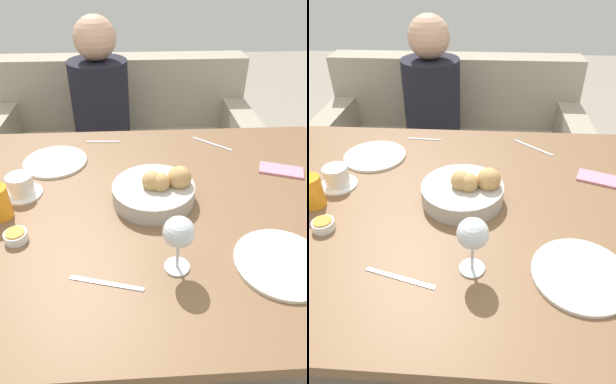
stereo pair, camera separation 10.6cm
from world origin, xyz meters
The scene contains 15 objects.
ground_plane centered at (0.00, 0.00, 0.00)m, with size 10.00×10.00×0.00m, color gray.
dining_table centered at (0.00, 0.00, 0.67)m, with size 1.54×1.05×0.76m.
couch centered at (-0.07, 1.21, 0.30)m, with size 1.60×0.70×0.85m.
seated_person centered at (-0.17, 1.05, 0.49)m, with size 0.32×0.42×1.14m.
bread_basket centered at (0.08, 0.02, 0.79)m, with size 0.26×0.26×0.11m.
plate_near_right centered at (0.37, -0.27, 0.76)m, with size 0.24×0.24×0.01m.
plate_far_center centered at (-0.28, 0.27, 0.76)m, with size 0.23×0.23×0.01m.
juice_glass centered at (-0.38, -0.03, 0.81)m, with size 0.07×0.07×0.10m.
wine_glass centered at (0.11, -0.26, 0.87)m, with size 0.08×0.08×0.16m.
coffee_cup centered at (-0.35, 0.08, 0.79)m, with size 0.12×0.12×0.07m.
jam_bowl_honey centered at (-0.31, -0.14, 0.77)m, with size 0.06×0.06×0.03m.
fork_silver centered at (0.33, 0.38, 0.76)m, with size 0.15×0.13×0.00m.
knife_silver centered at (-0.06, -0.30, 0.76)m, with size 0.18×0.06×0.00m.
spoon_coffee centered at (-0.12, 0.43, 0.76)m, with size 0.14×0.02×0.00m.
cell_phone centered at (0.53, 0.17, 0.76)m, with size 0.17×0.12×0.01m.
Camera 2 is at (0.12, -0.84, 1.41)m, focal length 32.00 mm.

